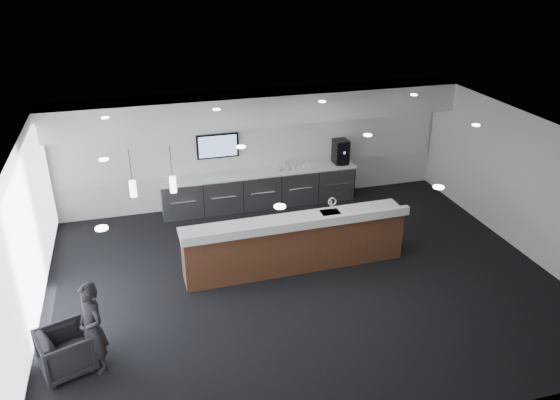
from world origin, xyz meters
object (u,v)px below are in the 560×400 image
object	(u,v)px
coffee_machine	(341,152)
lounge_guest	(92,328)
service_counter	(295,243)
armchair	(66,351)

from	to	relation	value
coffee_machine	lounge_guest	size ratio (longest dim) A/B	0.40
service_counter	coffee_machine	bearing A→B (deg)	53.84
coffee_machine	armchair	size ratio (longest dim) A/B	0.80
coffee_machine	armchair	xyz separation A→B (m)	(-6.60, -5.10, -0.90)
service_counter	lounge_guest	distance (m)	4.43
lounge_guest	coffee_machine	bearing A→B (deg)	99.14
service_counter	armchair	world-z (taller)	service_counter
service_counter	lounge_guest	world-z (taller)	lounge_guest
armchair	lounge_guest	size ratio (longest dim) A/B	0.51
coffee_machine	armchair	world-z (taller)	coffee_machine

